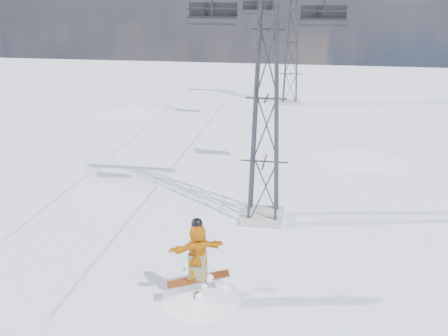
{
  "coord_description": "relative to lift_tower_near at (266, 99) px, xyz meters",
  "views": [
    {
      "loc": [
        2.53,
        -12.37,
        9.62
      ],
      "look_at": [
        -0.34,
        4.31,
        3.66
      ],
      "focal_mm": 40.0,
      "sensor_mm": 36.0,
      "label": 1
    }
  ],
  "objects": [
    {
      "name": "lift_chair_near",
      "position": [
        -2.2,
        -0.22,
        3.45
      ],
      "size": [
        1.95,
        0.56,
        2.42
      ],
      "color": "black",
      "rests_on": "ground"
    },
    {
      "name": "lift_tower_near",
      "position": [
        0.0,
        0.0,
        0.0
      ],
      "size": [
        5.2,
        1.8,
        11.43
      ],
      "color": "#999999",
      "rests_on": "ground"
    },
    {
      "name": "lift_chair_far",
      "position": [
        -2.2,
        16.47,
        3.25
      ],
      "size": [
        2.14,
        0.62,
        2.66
      ],
      "color": "black",
      "rests_on": "ground"
    },
    {
      "name": "ground",
      "position": [
        -0.8,
        -8.0,
        -5.47
      ],
      "size": [
        120.0,
        120.0,
        0.0
      ],
      "primitive_type": "plane",
      "color": "white",
      "rests_on": "ground"
    },
    {
      "name": "snow_terrain",
      "position": [
        -5.57,
        13.24,
        -15.06
      ],
      "size": [
        39.0,
        37.0,
        22.0
      ],
      "color": "white",
      "rests_on": "ground"
    },
    {
      "name": "lift_tower_far",
      "position": [
        0.0,
        25.0,
        0.0
      ],
      "size": [
        5.2,
        1.8,
        11.43
      ],
      "color": "#999999",
      "rests_on": "ground"
    },
    {
      "name": "lift_chair_mid",
      "position": [
        2.2,
        5.08,
        3.19
      ],
      "size": [
        2.21,
        0.63,
        2.74
      ],
      "color": "black",
      "rests_on": "ground"
    }
  ]
}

